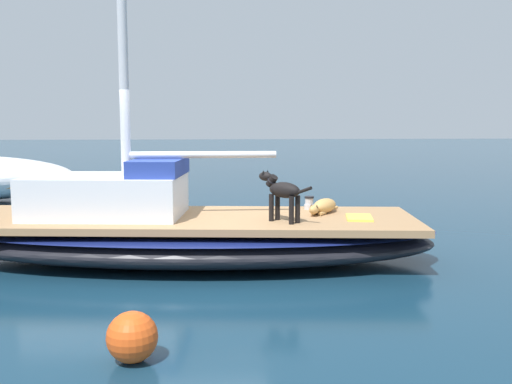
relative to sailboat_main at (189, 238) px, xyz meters
The scene contains 8 objects.
ground_plane 0.34m from the sailboat_main, ahead, with size 120.00×120.00×0.00m, color #143347.
sailboat_main is the anchor object (origin of this frame).
cabin_house 1.30m from the sailboat_main, 83.23° to the left, with size 1.63×2.36×0.84m.
dog_black 1.61m from the sailboat_main, 112.80° to the right, with size 0.75×0.69×0.70m.
dog_tan 2.09m from the sailboat_main, 86.97° to the right, with size 0.82×0.63×0.22m.
deck_winch 2.00m from the sailboat_main, 74.80° to the right, with size 0.16×0.16×0.21m.
deck_towel 2.51m from the sailboat_main, 99.37° to the right, with size 0.56×0.36×0.03m, color #D8D14C.
mooring_buoy 3.56m from the sailboat_main, behind, with size 0.44×0.44×0.44m, color #E55119.
Camera 1 is at (-8.18, -0.33, 2.03)m, focal length 39.28 mm.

